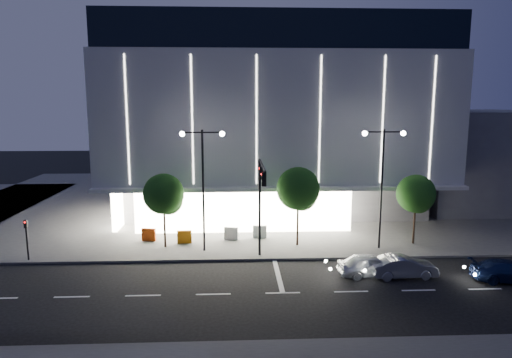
{
  "coord_description": "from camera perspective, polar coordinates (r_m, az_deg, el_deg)",
  "views": [
    {
      "loc": [
        -0.69,
        -26.3,
        10.84
      ],
      "look_at": [
        0.92,
        8.66,
        5.0
      ],
      "focal_mm": 32.0,
      "sensor_mm": 36.0,
      "label": 1
    }
  ],
  "objects": [
    {
      "name": "barrier_d",
      "position": [
        36.81,
        0.47,
        -6.6
      ],
      "size": [
        1.12,
        0.36,
        1.0
      ],
      "primitive_type": "cube",
      "rotation": [
        0.0,
        0.0,
        -0.1
      ],
      "color": "silver",
      "rests_on": "sidewalk_museum"
    },
    {
      "name": "ped_signal_far",
      "position": [
        35.13,
        -26.75,
        -6.34
      ],
      "size": [
        0.22,
        0.24,
        3.0
      ],
      "color": "black",
      "rests_on": "ground"
    },
    {
      "name": "barrier_a",
      "position": [
        36.96,
        -13.26,
        -6.79
      ],
      "size": [
        1.13,
        0.48,
        1.0
      ],
      "primitive_type": "cube",
      "rotation": [
        0.0,
        0.0,
        -0.21
      ],
      "color": "#C33C0A",
      "rests_on": "sidewalk_museum"
    },
    {
      "name": "barrier_c",
      "position": [
        35.84,
        -8.94,
        -7.16
      ],
      "size": [
        1.12,
        0.34,
        1.0
      ],
      "primitive_type": "cube",
      "rotation": [
        0.0,
        0.0,
        0.08
      ],
      "color": "orange",
      "rests_on": "sidewalk_museum"
    },
    {
      "name": "car_third",
      "position": [
        32.54,
        29.07,
        -10.02
      ],
      "size": [
        4.65,
        2.29,
        1.3
      ],
      "primitive_type": "imported",
      "rotation": [
        0.0,
        0.0,
        1.47
      ],
      "color": "#14214E",
      "rests_on": "ground"
    },
    {
      "name": "street_lamp_west",
      "position": [
        32.75,
        -6.65,
        0.83
      ],
      "size": [
        3.16,
        0.36,
        9.0
      ],
      "color": "black",
      "rests_on": "ground"
    },
    {
      "name": "car_second",
      "position": [
        30.6,
        17.9,
        -10.38
      ],
      "size": [
        4.24,
        1.65,
        1.38
      ],
      "primitive_type": "imported",
      "rotation": [
        0.0,
        0.0,
        1.62
      ],
      "color": "#A3A7AB",
      "rests_on": "ground"
    },
    {
      "name": "ground",
      "position": [
        28.46,
        -1.08,
        -12.92
      ],
      "size": [
        160.0,
        160.0,
        0.0
      ],
      "primitive_type": "plane",
      "color": "black",
      "rests_on": "ground"
    },
    {
      "name": "street_lamp_east",
      "position": [
        34.38,
        15.51,
        0.96
      ],
      "size": [
        3.16,
        0.36,
        9.0
      ],
      "color": "black",
      "rests_on": "ground"
    },
    {
      "name": "annex_building",
      "position": [
        57.24,
        25.2,
        2.72
      ],
      "size": [
        16.0,
        20.0,
        10.0
      ],
      "primitive_type": "cube",
      "color": "#4C4C51",
      "rests_on": "ground"
    },
    {
      "name": "car_lead",
      "position": [
        30.24,
        14.14,
        -10.4
      ],
      "size": [
        4.29,
        1.98,
        1.42
      ],
      "primitive_type": "imported",
      "rotation": [
        0.0,
        0.0,
        1.64
      ],
      "color": "silver",
      "rests_on": "ground"
    },
    {
      "name": "tree_right",
      "position": [
        36.7,
        19.37,
        -2.0
      ],
      "size": [
        2.91,
        2.91,
        5.51
      ],
      "color": "black",
      "rests_on": "ground"
    },
    {
      "name": "tree_mid",
      "position": [
        34.28,
        5.32,
        -1.51
      ],
      "size": [
        3.25,
        3.25,
        6.15
      ],
      "color": "black",
      "rests_on": "ground"
    },
    {
      "name": "museum",
      "position": [
        48.77,
        1.69,
        7.63
      ],
      "size": [
        30.0,
        25.8,
        18.0
      ],
      "color": "#4C4C51",
      "rests_on": "ground"
    },
    {
      "name": "barrier_b",
      "position": [
        36.36,
        -3.12,
        -6.82
      ],
      "size": [
        1.13,
        0.53,
        1.0
      ],
      "primitive_type": "cube",
      "rotation": [
        0.0,
        0.0,
        -0.26
      ],
      "color": "silver",
      "rests_on": "sidewalk_museum"
    },
    {
      "name": "tree_left",
      "position": [
        34.42,
        -11.42,
        -2.12
      ],
      "size": [
        3.02,
        3.02,
        5.72
      ],
      "color": "black",
      "rests_on": "ground"
    },
    {
      "name": "traffic_mast",
      "position": [
        30.25,
        0.61,
        -1.61
      ],
      "size": [
        0.33,
        5.89,
        7.07
      ],
      "color": "black",
      "rests_on": "ground"
    },
    {
      "name": "sidewalk_museum",
      "position": [
        51.76,
        3.74,
        -2.55
      ],
      "size": [
        70.0,
        40.0,
        0.15
      ],
      "primitive_type": "cube",
      "color": "#474747",
      "rests_on": "ground"
    }
  ]
}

